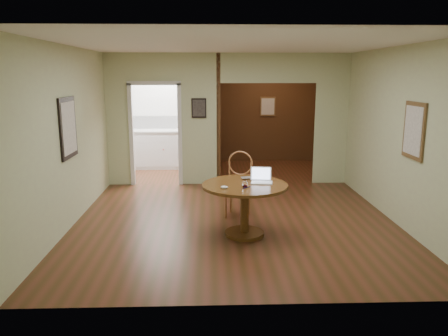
{
  "coord_description": "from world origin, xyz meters",
  "views": [
    {
      "loc": [
        -0.4,
        -6.49,
        2.27
      ],
      "look_at": [
        -0.18,
        -0.2,
        0.92
      ],
      "focal_mm": 35.0,
      "sensor_mm": 36.0,
      "label": 1
    }
  ],
  "objects_px": {
    "open_laptop": "(261,178)",
    "closed_laptop": "(253,179)",
    "chair": "(239,180)",
    "dining_table": "(245,197)"
  },
  "relations": [
    {
      "from": "dining_table",
      "to": "chair",
      "type": "xyz_separation_m",
      "value": [
        -0.02,
        0.92,
        0.03
      ]
    },
    {
      "from": "open_laptop",
      "to": "closed_laptop",
      "type": "height_order",
      "value": "open_laptop"
    },
    {
      "from": "dining_table",
      "to": "open_laptop",
      "type": "height_order",
      "value": "open_laptop"
    },
    {
      "from": "dining_table",
      "to": "closed_laptop",
      "type": "height_order",
      "value": "closed_laptop"
    },
    {
      "from": "chair",
      "to": "closed_laptop",
      "type": "bearing_deg",
      "value": -59.74
    },
    {
      "from": "chair",
      "to": "open_laptop",
      "type": "height_order",
      "value": "chair"
    },
    {
      "from": "open_laptop",
      "to": "closed_laptop",
      "type": "bearing_deg",
      "value": 131.88
    },
    {
      "from": "dining_table",
      "to": "open_laptop",
      "type": "xyz_separation_m",
      "value": [
        0.25,
        0.11,
        0.26
      ]
    },
    {
      "from": "dining_table",
      "to": "open_laptop",
      "type": "distance_m",
      "value": 0.37
    },
    {
      "from": "chair",
      "to": "closed_laptop",
      "type": "distance_m",
      "value": 0.69
    }
  ]
}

